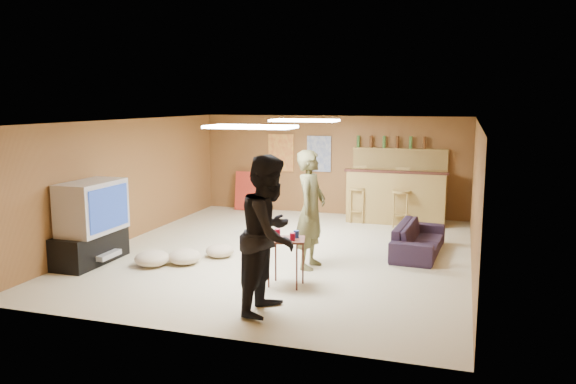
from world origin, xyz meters
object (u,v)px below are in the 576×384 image
(person_olive, at_px, (311,210))
(tray_table, at_px, (286,262))
(bar_counter, at_px, (396,197))
(sofa, at_px, (419,239))
(person_black, at_px, (270,234))
(tv_body, at_px, (92,207))

(person_olive, height_order, tray_table, person_olive)
(bar_counter, xyz_separation_m, sofa, (0.66, -2.34, -0.30))
(tray_table, bearing_deg, person_black, -83.88)
(tv_body, distance_m, bar_counter, 6.09)
(bar_counter, relative_size, sofa, 1.15)
(bar_counter, height_order, person_black, person_black)
(person_black, bearing_deg, bar_counter, -5.02)
(tv_body, xyz_separation_m, person_olive, (3.29, 0.81, 0.00))
(bar_counter, height_order, tray_table, bar_counter)
(sofa, bearing_deg, person_olive, 134.49)
(tray_table, bearing_deg, tv_body, 177.69)
(person_black, bearing_deg, tray_table, 9.83)
(tv_body, relative_size, person_black, 0.58)
(tv_body, height_order, bar_counter, tv_body)
(bar_counter, distance_m, person_black, 5.62)
(person_olive, relative_size, sofa, 1.04)
(person_black, height_order, tray_table, person_black)
(tv_body, bearing_deg, sofa, 23.69)
(bar_counter, height_order, person_olive, person_olive)
(sofa, height_order, tray_table, tray_table)
(bar_counter, bearing_deg, sofa, -74.36)
(person_black, height_order, sofa, person_black)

